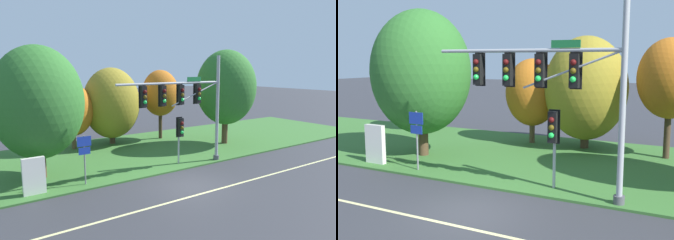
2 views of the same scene
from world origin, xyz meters
TOP-DOWN VIEW (x-y plane):
  - ground_plane at (0.00, 0.00)m, footprint 160.00×160.00m
  - lane_stripe at (0.00, -1.20)m, footprint 36.00×0.16m
  - grass_verge at (0.00, 8.25)m, footprint 48.00×11.50m
  - traffic_signal_mast at (1.92, 2.91)m, footprint 7.71×0.49m
  - pedestrian_signal_near_kerb at (1.72, 3.46)m, footprint 0.46×0.55m
  - route_sign_post at (-4.84, 3.25)m, footprint 0.78×0.08m
  - tree_left_of_mast at (-6.53, 5.80)m, footprint 5.16×5.16m
  - tree_behind_signpost at (-2.76, 11.50)m, footprint 3.24×3.24m
  - tree_mid_verge at (0.53, 11.52)m, footprint 4.69×4.69m
  - tree_tall_centre at (5.02, 11.00)m, footprint 3.27×3.27m
  - tree_right_far at (8.47, 6.30)m, footprint 4.93×4.93m
  - info_kiosk at (-7.48, 3.29)m, footprint 1.10×0.24m

SIDE VIEW (x-z plane):
  - ground_plane at x=0.00m, z-range 0.00..0.00m
  - lane_stripe at x=0.00m, z-range 0.00..0.01m
  - grass_verge at x=0.00m, z-range 0.00..0.10m
  - info_kiosk at x=-7.48m, z-range 0.09..1.99m
  - route_sign_post at x=-4.84m, z-range 0.55..3.28m
  - pedestrian_signal_near_kerb at x=1.72m, z-range 0.81..3.95m
  - tree_behind_signpost at x=-2.76m, z-range 0.61..5.71m
  - tree_mid_verge at x=0.53m, z-range 0.34..6.70m
  - tree_tall_centre at x=5.02m, z-range 1.11..7.26m
  - traffic_signal_mast at x=1.92m, z-range 0.82..7.96m
  - tree_left_of_mast at x=-6.53m, z-range 0.66..8.27m
  - tree_right_far at x=8.47m, z-range 0.90..8.70m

